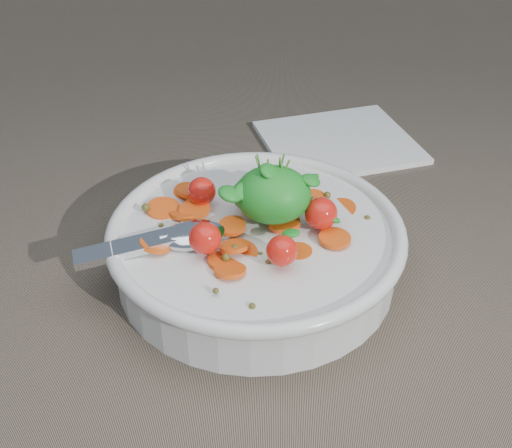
{
  "coord_description": "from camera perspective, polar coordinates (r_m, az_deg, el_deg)",
  "views": [
    {
      "loc": [
        -0.0,
        -0.41,
        0.35
      ],
      "look_at": [
        -0.02,
        0.01,
        0.05
      ],
      "focal_mm": 45.0,
      "sensor_mm": 36.0,
      "label": 1
    }
  ],
  "objects": [
    {
      "name": "napkin",
      "position": [
        0.74,
        7.36,
        7.24
      ],
      "size": [
        0.2,
        0.19,
        0.01
      ],
      "primitive_type": "cube",
      "rotation": [
        0.0,
        0.0,
        0.32
      ],
      "color": "white",
      "rests_on": "ground"
    },
    {
      "name": "ground",
      "position": [
        0.54,
        1.78,
        -4.65
      ],
      "size": [
        6.0,
        6.0,
        0.0
      ],
      "primitive_type": "plane",
      "color": "#766754",
      "rests_on": "ground"
    },
    {
      "name": "bowl",
      "position": [
        0.53,
        -0.01,
        -1.85
      ],
      "size": [
        0.26,
        0.24,
        0.1
      ],
      "color": "silver",
      "rests_on": "ground"
    }
  ]
}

